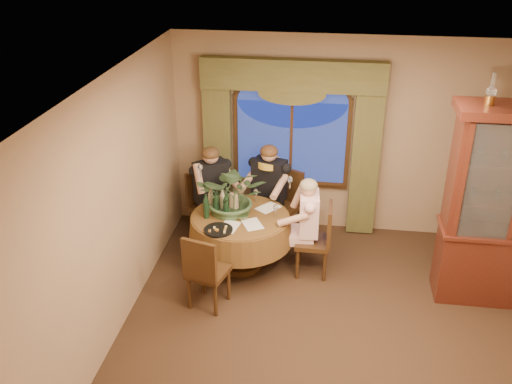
# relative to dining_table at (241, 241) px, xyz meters

# --- Properties ---
(floor) EXTENTS (5.00, 5.00, 0.00)m
(floor) POSITION_rel_dining_table_xyz_m (1.12, -1.25, -0.38)
(floor) COLOR black
(floor) RESTS_ON ground
(wall_back) EXTENTS (4.50, 0.00, 4.50)m
(wall_back) POSITION_rel_dining_table_xyz_m (1.12, 1.25, 1.02)
(wall_back) COLOR #977A5C
(wall_back) RESTS_ON ground
(ceiling) EXTENTS (5.00, 5.00, 0.00)m
(ceiling) POSITION_rel_dining_table_xyz_m (1.12, -1.25, 2.42)
(ceiling) COLOR white
(ceiling) RESTS_ON wall_back
(window) EXTENTS (1.62, 0.10, 1.32)m
(window) POSITION_rel_dining_table_xyz_m (0.52, 1.18, 0.92)
(window) COLOR navy
(window) RESTS_ON wall_back
(arched_transom) EXTENTS (1.60, 0.06, 0.44)m
(arched_transom) POSITION_rel_dining_table_xyz_m (0.53, 1.18, 1.71)
(arched_transom) COLOR navy
(arched_transom) RESTS_ON wall_back
(drapery_left) EXTENTS (0.38, 0.14, 2.32)m
(drapery_left) POSITION_rel_dining_table_xyz_m (-0.50, 1.13, 0.80)
(drapery_left) COLOR #4C4C24
(drapery_left) RESTS_ON floor
(drapery_right) EXTENTS (0.38, 0.14, 2.32)m
(drapery_right) POSITION_rel_dining_table_xyz_m (1.56, 1.13, 0.80)
(drapery_right) COLOR #4C4C24
(drapery_right) RESTS_ON floor
(swag_valance) EXTENTS (2.45, 0.16, 0.42)m
(swag_valance) POSITION_rel_dining_table_xyz_m (0.52, 1.10, 1.90)
(swag_valance) COLOR #4C4C24
(swag_valance) RESTS_ON wall_back
(dining_table) EXTENTS (1.55, 1.55, 0.75)m
(dining_table) POSITION_rel_dining_table_xyz_m (0.00, 0.00, 0.00)
(dining_table) COLOR brown
(dining_table) RESTS_ON floor
(china_cabinet) EXTENTS (1.47, 0.58, 2.39)m
(china_cabinet) POSITION_rel_dining_table_xyz_m (3.10, -0.21, 0.82)
(china_cabinet) COLOR #3C150E
(china_cabinet) RESTS_ON floor
(oil_lamp_left) EXTENTS (0.11, 0.11, 0.34)m
(oil_lamp_left) POSITION_rel_dining_table_xyz_m (2.68, -0.21, 2.19)
(oil_lamp_left) COLOR #A5722D
(oil_lamp_left) RESTS_ON china_cabinet
(chair_right) EXTENTS (0.42, 0.42, 0.96)m
(chair_right) POSITION_rel_dining_table_xyz_m (0.92, -0.01, 0.10)
(chair_right) COLOR black
(chair_right) RESTS_ON floor
(chair_back_right) EXTENTS (0.57, 0.57, 0.96)m
(chair_back_right) POSITION_rel_dining_table_xyz_m (0.45, 0.86, 0.10)
(chair_back_right) COLOR black
(chair_back_right) RESTS_ON floor
(chair_back) EXTENTS (0.59, 0.59, 0.96)m
(chair_back) POSITION_rel_dining_table_xyz_m (-0.59, 0.66, 0.10)
(chair_back) COLOR black
(chair_back) RESTS_ON floor
(chair_front_left) EXTENTS (0.52, 0.52, 0.96)m
(chair_front_left) POSITION_rel_dining_table_xyz_m (-0.24, -0.85, 0.10)
(chair_front_left) COLOR black
(chair_front_left) RESTS_ON floor
(person_pink) EXTENTS (0.46, 0.49, 1.29)m
(person_pink) POSITION_rel_dining_table_xyz_m (0.86, 0.06, 0.27)
(person_pink) COLOR beige
(person_pink) RESTS_ON floor
(person_back) EXTENTS (0.68, 0.67, 1.40)m
(person_back) POSITION_rel_dining_table_xyz_m (-0.52, 0.66, 0.32)
(person_back) COLOR black
(person_back) RESTS_ON floor
(person_scarf) EXTENTS (0.62, 0.60, 1.41)m
(person_scarf) POSITION_rel_dining_table_xyz_m (0.27, 0.82, 0.33)
(person_scarf) COLOR black
(person_scarf) RESTS_ON floor
(stoneware_vase) EXTENTS (0.14, 0.14, 0.25)m
(stoneware_vase) POSITION_rel_dining_table_xyz_m (-0.10, 0.12, 0.50)
(stoneware_vase) COLOR tan
(stoneware_vase) RESTS_ON dining_table
(centerpiece_plant) EXTENTS (0.86, 0.96, 0.75)m
(centerpiece_plant) POSITION_rel_dining_table_xyz_m (-0.11, 0.12, 0.95)
(centerpiece_plant) COLOR #3D5D38
(centerpiece_plant) RESTS_ON dining_table
(olive_bowl) EXTENTS (0.16, 0.16, 0.05)m
(olive_bowl) POSITION_rel_dining_table_xyz_m (0.04, -0.06, 0.40)
(olive_bowl) COLOR #505D34
(olive_bowl) RESTS_ON dining_table
(cheese_platter) EXTENTS (0.35, 0.35, 0.02)m
(cheese_platter) POSITION_rel_dining_table_xyz_m (-0.20, -0.41, 0.39)
(cheese_platter) COLOR black
(cheese_platter) RESTS_ON dining_table
(wine_bottle_0) EXTENTS (0.07, 0.07, 0.33)m
(wine_bottle_0) POSITION_rel_dining_table_xyz_m (-0.31, -0.03, 0.54)
(wine_bottle_0) COLOR black
(wine_bottle_0) RESTS_ON dining_table
(wine_bottle_1) EXTENTS (0.07, 0.07, 0.33)m
(wine_bottle_1) POSITION_rel_dining_table_xyz_m (-0.41, -0.11, 0.54)
(wine_bottle_1) COLOR black
(wine_bottle_1) RESTS_ON dining_table
(wine_bottle_2) EXTENTS (0.07, 0.07, 0.33)m
(wine_bottle_2) POSITION_rel_dining_table_xyz_m (-0.39, 0.07, 0.54)
(wine_bottle_2) COLOR tan
(wine_bottle_2) RESTS_ON dining_table
(wine_bottle_3) EXTENTS (0.07, 0.07, 0.33)m
(wine_bottle_3) POSITION_rel_dining_table_xyz_m (-0.17, -0.07, 0.54)
(wine_bottle_3) COLOR black
(wine_bottle_3) RESTS_ON dining_table
(wine_bottle_4) EXTENTS (0.07, 0.07, 0.33)m
(wine_bottle_4) POSITION_rel_dining_table_xyz_m (-0.23, 0.05, 0.54)
(wine_bottle_4) COLOR tan
(wine_bottle_4) RESTS_ON dining_table
(wine_bottle_5) EXTENTS (0.07, 0.07, 0.33)m
(wine_bottle_5) POSITION_rel_dining_table_xyz_m (-0.26, 0.16, 0.54)
(wine_bottle_5) COLOR black
(wine_bottle_5) RESTS_ON dining_table
(tasting_paper_0) EXTENTS (0.32, 0.36, 0.00)m
(tasting_paper_0) POSITION_rel_dining_table_xyz_m (0.18, -0.20, 0.38)
(tasting_paper_0) COLOR white
(tasting_paper_0) RESTS_ON dining_table
(tasting_paper_1) EXTENTS (0.35, 0.37, 0.00)m
(tasting_paper_1) POSITION_rel_dining_table_xyz_m (0.32, 0.26, 0.38)
(tasting_paper_1) COLOR white
(tasting_paper_1) RESTS_ON dining_table
(tasting_paper_2) EXTENTS (0.26, 0.33, 0.00)m
(tasting_paper_2) POSITION_rel_dining_table_xyz_m (-0.09, -0.30, 0.38)
(tasting_paper_2) COLOR white
(tasting_paper_2) RESTS_ON dining_table
(wine_glass_person_pink) EXTENTS (0.07, 0.07, 0.18)m
(wine_glass_person_pink) POSITION_rel_dining_table_xyz_m (0.44, 0.03, 0.46)
(wine_glass_person_pink) COLOR silver
(wine_glass_person_pink) RESTS_ON dining_table
(wine_glass_person_back) EXTENTS (0.07, 0.07, 0.18)m
(wine_glass_person_back) POSITION_rel_dining_table_xyz_m (-0.27, 0.35, 0.46)
(wine_glass_person_back) COLOR silver
(wine_glass_person_back) RESTS_ON dining_table
(wine_glass_person_scarf) EXTENTS (0.07, 0.07, 0.18)m
(wine_glass_person_scarf) POSITION_rel_dining_table_xyz_m (0.14, 0.42, 0.46)
(wine_glass_person_scarf) COLOR silver
(wine_glass_person_scarf) RESTS_ON dining_table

